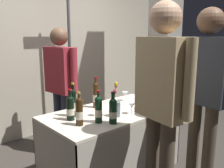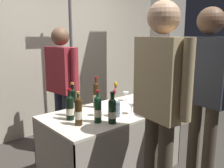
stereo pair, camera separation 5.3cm
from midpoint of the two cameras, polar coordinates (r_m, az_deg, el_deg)
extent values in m
cube|color=#B2A893|center=(3.90, -15.88, 11.26)|extent=(5.72, 0.12, 3.09)
cube|color=gray|center=(4.05, 13.25, 13.46)|extent=(0.38, 0.38, 3.39)
cube|color=beige|center=(2.65, 0.57, -6.63)|extent=(1.46, 0.78, 0.02)
cube|color=#ABA392|center=(2.54, 6.57, -16.47)|extent=(1.46, 0.01, 0.70)
cube|color=#ABA392|center=(3.06, -4.32, -11.35)|extent=(1.46, 0.01, 0.70)
cube|color=#ABA392|center=(2.42, -13.11, -18.19)|extent=(0.01, 0.78, 0.70)
cube|color=#ABA392|center=(3.27, 10.28, -9.96)|extent=(0.01, 0.78, 0.70)
cylinder|color=black|center=(2.29, -2.70, -6.39)|extent=(0.07, 0.07, 0.22)
sphere|color=black|center=(2.26, -2.72, -3.71)|extent=(0.07, 0.07, 0.07)
cylinder|color=black|center=(2.25, -2.73, -2.83)|extent=(0.03, 0.03, 0.07)
cylinder|color=maroon|center=(2.24, -2.74, -1.72)|extent=(0.03, 0.03, 0.02)
cylinder|color=beige|center=(2.29, -2.69, -6.81)|extent=(0.07, 0.07, 0.07)
cylinder|color=black|center=(2.39, -9.23, -5.97)|extent=(0.08, 0.08, 0.20)
sphere|color=black|center=(2.36, -9.30, -3.63)|extent=(0.08, 0.08, 0.08)
cylinder|color=black|center=(2.35, -9.34, -2.62)|extent=(0.03, 0.03, 0.09)
cylinder|color=maroon|center=(2.34, -9.38, -1.39)|extent=(0.04, 0.04, 0.02)
cylinder|color=beige|center=(2.40, -9.21, -6.34)|extent=(0.08, 0.08, 0.06)
cylinder|color=#38230F|center=(2.75, -3.21, -2.92)|extent=(0.07, 0.07, 0.26)
sphere|color=#38230F|center=(2.72, -3.24, -0.27)|extent=(0.06, 0.06, 0.06)
cylinder|color=#38230F|center=(2.71, -3.25, 0.54)|extent=(0.03, 0.03, 0.08)
cylinder|color=maroon|center=(2.70, -3.26, 1.55)|extent=(0.03, 0.03, 0.02)
cylinder|color=beige|center=(2.75, -3.20, -3.34)|extent=(0.07, 0.07, 0.08)
cylinder|color=black|center=(2.76, 10.62, -3.31)|extent=(0.08, 0.08, 0.23)
sphere|color=black|center=(2.73, 10.71, -0.96)|extent=(0.08, 0.08, 0.08)
cylinder|color=black|center=(2.73, 10.74, -0.19)|extent=(0.03, 0.03, 0.08)
cylinder|color=black|center=(2.72, 10.78, 0.78)|extent=(0.04, 0.04, 0.02)
cylinder|color=beige|center=(2.77, 10.61, -3.68)|extent=(0.08, 0.08, 0.07)
cylinder|color=black|center=(2.48, -8.54, -4.68)|extent=(0.07, 0.07, 0.25)
sphere|color=black|center=(2.45, -8.63, -1.85)|extent=(0.07, 0.07, 0.07)
cylinder|color=black|center=(2.44, -8.65, -0.98)|extent=(0.03, 0.03, 0.08)
cylinder|color=#B7932D|center=(2.43, -8.69, 0.10)|extent=(0.03, 0.03, 0.02)
cylinder|color=beige|center=(2.49, -8.53, -5.13)|extent=(0.07, 0.07, 0.08)
cylinder|color=#38230F|center=(2.24, -7.21, -6.77)|extent=(0.07, 0.07, 0.23)
sphere|color=#38230F|center=(2.20, -7.29, -3.92)|extent=(0.07, 0.07, 0.07)
cylinder|color=#38230F|center=(2.20, -7.31, -3.10)|extent=(0.02, 0.02, 0.07)
cylinder|color=#B7932D|center=(2.19, -7.34, -2.05)|extent=(0.03, 0.03, 0.02)
cylinder|color=beige|center=(2.24, -7.20, -7.22)|extent=(0.07, 0.07, 0.07)
cylinder|color=black|center=(2.27, 0.72, -6.80)|extent=(0.08, 0.08, 0.20)
sphere|color=black|center=(2.24, 0.72, -4.34)|extent=(0.07, 0.07, 0.07)
cylinder|color=black|center=(2.23, 0.72, -3.33)|extent=(0.03, 0.03, 0.08)
cylinder|color=black|center=(2.22, 0.73, -2.07)|extent=(0.04, 0.04, 0.02)
cylinder|color=beige|center=(2.27, 0.71, -7.18)|extent=(0.08, 0.08, 0.06)
cylinder|color=silver|center=(2.50, -2.60, -7.47)|extent=(0.07, 0.07, 0.00)
cylinder|color=silver|center=(2.49, -2.60, -6.67)|extent=(0.01, 0.01, 0.07)
cone|color=silver|center=(2.46, -2.62, -5.07)|extent=(0.07, 0.07, 0.07)
cylinder|color=silver|center=(3.05, 3.76, -3.90)|extent=(0.07, 0.07, 0.00)
cylinder|color=silver|center=(3.05, 3.77, -3.37)|extent=(0.01, 0.01, 0.06)
cone|color=silver|center=(3.03, 3.78, -2.34)|extent=(0.08, 0.08, 0.06)
cylinder|color=silver|center=(2.57, 5.15, -6.97)|extent=(0.07, 0.07, 0.00)
cylinder|color=silver|center=(2.56, 5.16, -6.35)|extent=(0.01, 0.01, 0.06)
cone|color=silver|center=(2.54, 5.18, -5.08)|extent=(0.07, 0.07, 0.06)
cylinder|color=slate|center=(2.46, 1.55, -5.92)|extent=(0.08, 0.08, 0.15)
cylinder|color=#38722D|center=(2.42, 1.08, -3.06)|extent=(0.05, 0.01, 0.25)
ellipsoid|color=gold|center=(2.40, 1.50, -0.05)|extent=(0.03, 0.03, 0.05)
cylinder|color=#38722D|center=(2.45, 1.16, -3.12)|extent=(0.03, 0.02, 0.24)
ellipsoid|color=red|center=(2.42, 1.49, -0.34)|extent=(0.03, 0.03, 0.05)
cylinder|color=#38722D|center=(2.44, 1.10, -3.80)|extent=(0.02, 0.03, 0.18)
ellipsoid|color=red|center=(2.41, 1.23, -1.77)|extent=(0.03, 0.03, 0.05)
cylinder|color=#2D3347|center=(3.37, -11.67, -8.35)|extent=(0.12, 0.12, 0.81)
cylinder|color=#2D3347|center=(3.25, -9.94, -9.04)|extent=(0.12, 0.12, 0.81)
cube|color=maroon|center=(3.14, -11.31, 3.26)|extent=(0.26, 0.44, 0.57)
sphere|color=brown|center=(3.11, -11.61, 10.87)|extent=(0.22, 0.22, 0.22)
cylinder|color=maroon|center=(3.34, -13.95, 4.03)|extent=(0.08, 0.08, 0.53)
cylinder|color=maroon|center=(2.94, -8.34, 3.27)|extent=(0.08, 0.08, 0.53)
cylinder|color=#4C4233|center=(2.61, 22.37, -14.18)|extent=(0.12, 0.12, 0.89)
cylinder|color=#4C4233|center=(2.70, 19.16, -13.07)|extent=(0.12, 0.12, 0.89)
cube|color=#2D333D|center=(2.44, 22.01, 2.82)|extent=(0.25, 0.47, 0.63)
sphere|color=brown|center=(2.42, 22.85, 13.55)|extent=(0.24, 0.24, 0.24)
cylinder|color=#2D333D|center=(2.59, 17.05, 4.19)|extent=(0.08, 0.08, 0.58)
cylinder|color=#4C4233|center=(2.23, 9.83, -17.96)|extent=(0.12, 0.12, 0.89)
cube|color=tan|center=(1.92, 12.26, 1.29)|extent=(0.27, 0.45, 0.63)
sphere|color=tan|center=(1.89, 12.87, 15.05)|extent=(0.25, 0.25, 0.25)
cylinder|color=tan|center=(1.74, 18.17, 0.79)|extent=(0.08, 0.08, 0.58)
cylinder|color=tan|center=(2.10, 7.42, 3.06)|extent=(0.08, 0.08, 0.58)
cylinder|color=#47474C|center=(3.62, -9.06, 5.68)|extent=(0.04, 0.04, 2.35)
camera|label=1|loc=(0.03, -89.41, 0.12)|focal=38.89mm
camera|label=2|loc=(0.03, 90.59, -0.12)|focal=38.89mm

